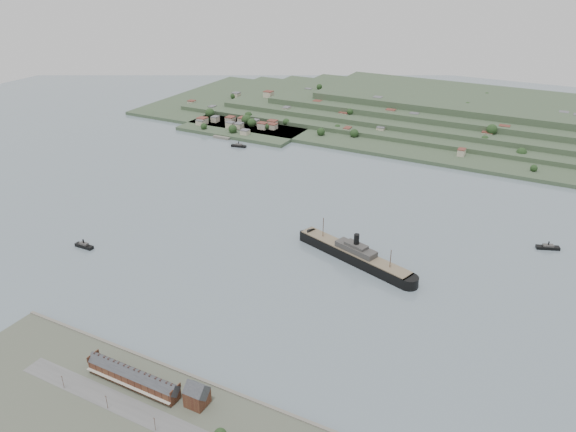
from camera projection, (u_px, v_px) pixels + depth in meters
The scene contains 9 objects.
ground at pixel (298, 252), 421.94m from camera, with size 1400.00×1400.00×0.00m, color slate.
near_shore at pixel (124, 417), 272.64m from camera, with size 220.00×80.00×2.60m.
terrace_row at pixel (133, 377), 289.24m from camera, with size 55.60×9.80×11.07m.
gabled_building at pixel (197, 394), 276.11m from camera, with size 10.40×10.18×14.09m.
far_peninsula at pixel (456, 115), 718.40m from camera, with size 760.00×309.00×30.00m.
steamship at pixel (351, 253), 409.99m from camera, with size 107.31×45.58×26.56m.
tugboat at pixel (84, 246), 426.91m from camera, with size 15.82×4.33×7.11m.
ferry_west at pixel (239, 146), 641.55m from camera, with size 17.95×8.25×6.50m.
ferry_east at pixel (548, 247), 425.10m from camera, with size 17.66×10.56×6.41m.
Camera 1 is at (165.44, -329.37, 207.25)m, focal length 35.00 mm.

